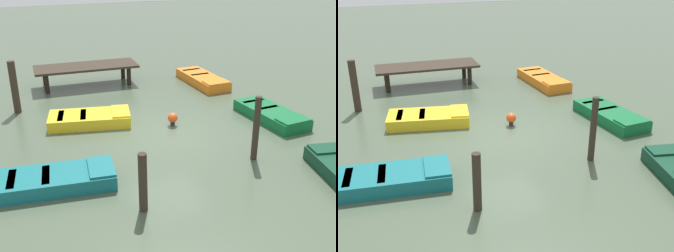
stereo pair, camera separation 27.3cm
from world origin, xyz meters
TOP-DOWN VIEW (x-y plane):
  - ground_plane at (0.00, 0.00)m, footprint 80.00×80.00m
  - dock_segment at (-1.38, 6.74)m, footprint 4.73×1.87m
  - rowboat_teal at (-3.98, -1.96)m, footprint 3.26×1.69m
  - rowboat_green at (4.10, -0.10)m, footprint 1.44×3.15m
  - rowboat_orange at (3.76, 4.95)m, footprint 1.35×3.37m
  - rowboat_yellow at (-2.24, 1.99)m, footprint 3.11×1.93m
  - mooring_piling_mid_left at (-2.19, -3.85)m, footprint 0.21×0.21m
  - mooring_piling_center at (-4.64, 4.23)m, footprint 0.27×0.27m
  - mooring_piling_near_left at (1.77, -2.56)m, footprint 0.19×0.19m
  - marker_buoy at (0.48, 0.75)m, footprint 0.36×0.36m

SIDE VIEW (x-z plane):
  - ground_plane at x=0.00m, z-range 0.00..0.00m
  - rowboat_orange at x=3.76m, z-range -0.01..0.45m
  - rowboat_teal at x=-3.98m, z-range -0.01..0.45m
  - rowboat_green at x=4.10m, z-range -0.01..0.45m
  - rowboat_yellow at x=-2.24m, z-range -0.01..0.45m
  - marker_buoy at x=0.48m, z-range 0.05..0.53m
  - mooring_piling_mid_left at x=-2.19m, z-range 0.00..1.53m
  - dock_segment at x=-1.38m, z-range 0.36..1.31m
  - mooring_piling_near_left at x=1.77m, z-range 0.00..1.99m
  - mooring_piling_center at x=-4.64m, z-range 0.00..2.04m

